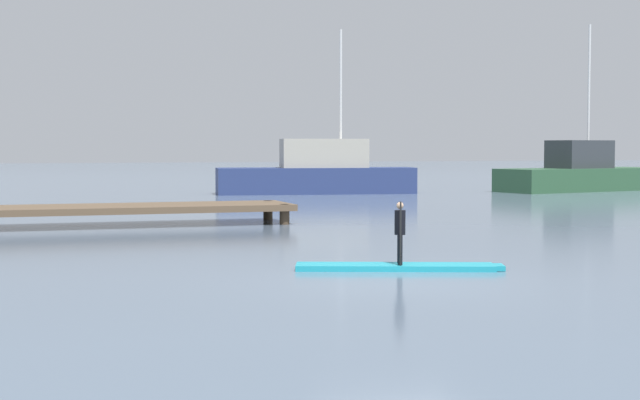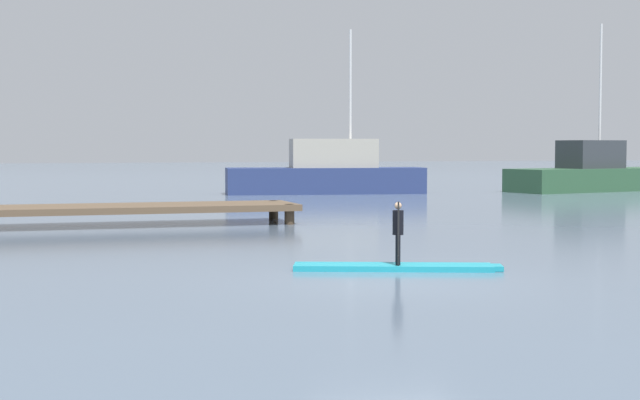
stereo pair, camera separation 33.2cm
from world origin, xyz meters
name	(u,v)px [view 2 (the right image)]	position (x,y,z in m)	size (l,w,h in m)	color
ground_plane	(394,282)	(0.00, 0.00, 0.00)	(240.00, 240.00, 0.00)	slate
paddleboard_near	(397,267)	(0.62, 1.46, 0.05)	(3.68, 1.79, 0.10)	#1E9EB2
paddler_child_solo	(398,230)	(0.63, 1.44, 0.72)	(0.25, 0.38, 1.13)	black
fishing_boat_white_large	(328,173)	(7.69, 28.37, 0.96)	(9.46, 3.44, 7.67)	navy
fishing_boat_green_midground	(592,174)	(21.06, 27.10, 0.84)	(9.63, 4.76, 8.28)	#2D5638
floating_dock	(109,209)	(-3.55, 12.65, 0.47)	(10.46, 2.45, 0.57)	brown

